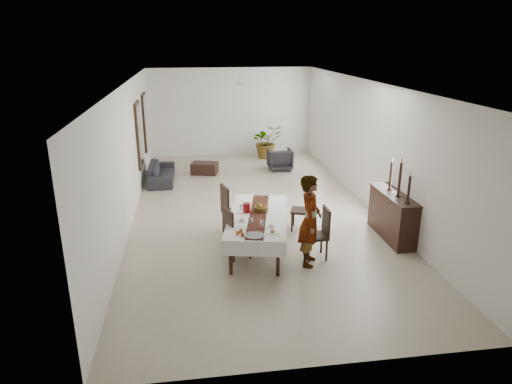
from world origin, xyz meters
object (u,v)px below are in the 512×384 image
object	(u,v)px
red_pitcher	(247,208)
woman	(310,221)
sideboard_body	(392,216)
sofa	(161,173)
dining_table_top	(258,217)

from	to	relation	value
red_pitcher	woman	distance (m)	1.48
sideboard_body	sofa	distance (m)	7.22
dining_table_top	sofa	xyz separation A→B (m)	(-2.23, 5.13, -0.44)
dining_table_top	woman	distance (m)	1.20
dining_table_top	sofa	size ratio (longest dim) A/B	1.26
dining_table_top	red_pitcher	bearing A→B (deg)	149.04
woman	sideboard_body	world-z (taller)	woman
red_pitcher	woman	world-z (taller)	woman
dining_table_top	red_pitcher	size ratio (longest dim) A/B	12.00
woman	sofa	distance (m)	6.72
dining_table_top	sideboard_body	distance (m)	3.02
sofa	dining_table_top	bearing A→B (deg)	-155.76
dining_table_top	woman	xyz separation A→B (m)	(0.89, -0.79, 0.18)
dining_table_top	sideboard_body	size ratio (longest dim) A/B	1.46
dining_table_top	red_pitcher	world-z (taller)	red_pitcher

